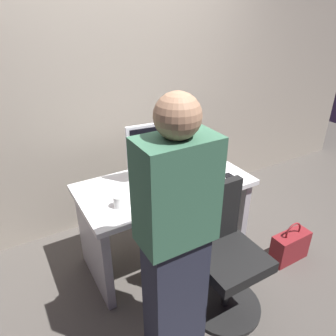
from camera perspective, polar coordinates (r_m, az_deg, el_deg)
name	(u,v)px	position (r m, az deg, el deg)	size (l,w,h in m)	color
ground_plane	(165,254)	(2.91, -0.51, -15.18)	(9.00, 9.00, 0.00)	#4C4742
wall_back	(118,65)	(2.93, -9.03, 17.83)	(6.40, 0.10, 3.00)	#9E9384
desk	(165,207)	(2.60, -0.56, -7.03)	(1.34, 0.69, 0.73)	white
office_chair	(224,257)	(2.28, 10.02, -15.54)	(0.52, 0.52, 0.94)	black
person_at_desk	(176,239)	(1.74, 1.42, -12.74)	(0.40, 0.24, 1.64)	#262838
monitor	(160,147)	(2.45, -1.36, 3.78)	(0.54, 0.16, 0.46)	silver
keyboard	(170,189)	(2.38, 0.28, -3.75)	(0.43, 0.13, 0.02)	white
mouse	(203,179)	(2.51, 6.31, -1.97)	(0.06, 0.10, 0.03)	white
cup_near_keyboard	(119,202)	(2.19, -8.87, -6.00)	(0.07, 0.07, 0.09)	white
book_stack	(207,157)	(2.75, 7.04, 1.94)	(0.22, 0.18, 0.15)	#594C72
cell_phone	(231,177)	(2.59, 11.30, -1.69)	(0.07, 0.14, 0.01)	black
handbag	(290,246)	(2.96, 21.10, -12.99)	(0.34, 0.14, 0.38)	maroon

